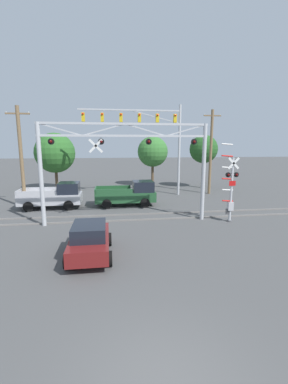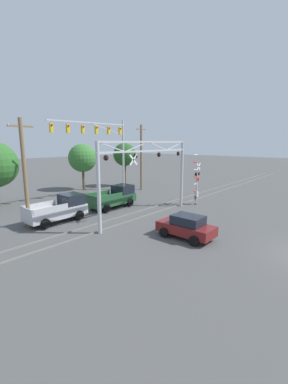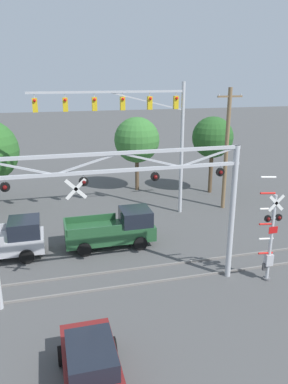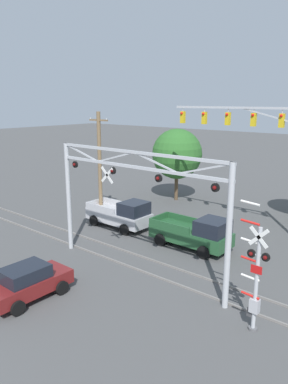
% 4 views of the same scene
% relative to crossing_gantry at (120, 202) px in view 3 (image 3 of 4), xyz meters
% --- Properties ---
extents(rail_track_near, '(80.00, 0.08, 0.10)m').
position_rel_crossing_gantry_xyz_m(rail_track_near, '(0.01, 0.28, -4.20)').
color(rail_track_near, gray).
rests_on(rail_track_near, ground_plane).
extents(rail_track_far, '(80.00, 0.08, 0.10)m').
position_rel_crossing_gantry_xyz_m(rail_track_far, '(0.01, 1.72, -4.20)').
color(rail_track_far, gray).
rests_on(rail_track_far, ground_plane).
extents(crossing_gantry, '(10.70, 0.29, 6.42)m').
position_rel_crossing_gantry_xyz_m(crossing_gantry, '(0.00, 0.00, 0.00)').
color(crossing_gantry, '#B7BABF').
rests_on(crossing_gantry, ground_plane).
extents(crossing_signal_mast, '(1.28, 0.35, 5.17)m').
position_rel_crossing_gantry_xyz_m(crossing_signal_mast, '(6.83, -0.80, -2.18)').
color(crossing_signal_mast, '#B7BABF').
rests_on(crossing_signal_mast, ground_plane).
extents(traffic_signal_span, '(9.95, 0.39, 8.94)m').
position_rel_crossing_gantry_xyz_m(traffic_signal_span, '(3.36, 8.97, 2.11)').
color(traffic_signal_span, '#B7BABF').
rests_on(traffic_signal_span, ground_plane).
extents(pickup_truck_lead, '(5.01, 2.21, 2.06)m').
position_rel_crossing_gantry_xyz_m(pickup_truck_lead, '(0.60, 4.83, -3.28)').
color(pickup_truck_lead, '#23512D').
rests_on(pickup_truck_lead, ground_plane).
extents(pickup_truck_following, '(4.84, 2.21, 2.06)m').
position_rel_crossing_gantry_xyz_m(pickup_truck_following, '(-5.44, 4.79, -3.28)').
color(pickup_truck_following, '#B7B7BC').
rests_on(pickup_truck_following, ground_plane).
extents(sedan_waiting, '(1.98, 3.83, 1.58)m').
position_rel_crossing_gantry_xyz_m(sedan_waiting, '(-2.00, -5.07, -3.45)').
color(sedan_waiting, maroon).
rests_on(sedan_waiting, ground_plane).
extents(utility_pole_right, '(1.80, 0.28, 8.55)m').
position_rel_crossing_gantry_xyz_m(utility_pole_right, '(9.39, 9.01, 0.17)').
color(utility_pole_right, brown).
rests_on(utility_pole_right, ground_plane).
extents(background_tree_beyond_span, '(3.71, 3.71, 6.11)m').
position_rel_crossing_gantry_xyz_m(background_tree_beyond_span, '(4.37, 14.99, -0.02)').
color(background_tree_beyond_span, brown).
rests_on(background_tree_beyond_span, ground_plane).
extents(background_tree_far_right_verge, '(3.28, 3.28, 6.23)m').
position_rel_crossing_gantry_xyz_m(background_tree_far_right_verge, '(10.04, 12.75, 0.31)').
color(background_tree_far_right_verge, brown).
rests_on(background_tree_far_right_verge, ground_plane).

